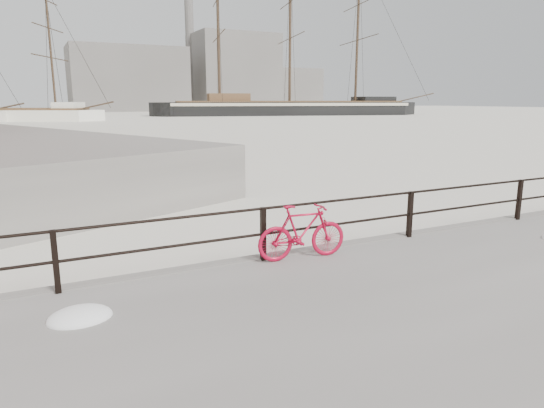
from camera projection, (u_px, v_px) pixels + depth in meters
name	position (u px, v px, depth m)	size (l,w,h in m)	color
ground	(403.00, 250.00, 10.72)	(400.00, 400.00, 0.00)	white
guardrail	(410.00, 214.00, 10.41)	(28.00, 0.10, 1.00)	black
bicycle	(302.00, 232.00, 8.96)	(1.73, 0.26, 1.04)	#B40C2C
barque_black	(289.00, 115.00, 104.64)	(66.06, 21.62, 36.96)	black
schooner_mid	(12.00, 121.00, 76.34)	(31.38, 13.28, 22.35)	white
industrial_west	(128.00, 79.00, 140.03)	(32.00, 18.00, 18.00)	gray
industrial_mid	(234.00, 73.00, 159.03)	(26.00, 20.00, 24.00)	gray
industrial_east	(288.00, 89.00, 174.49)	(20.00, 16.00, 14.00)	gray
smokestack	(190.00, 40.00, 155.63)	(2.80, 2.80, 44.00)	gray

